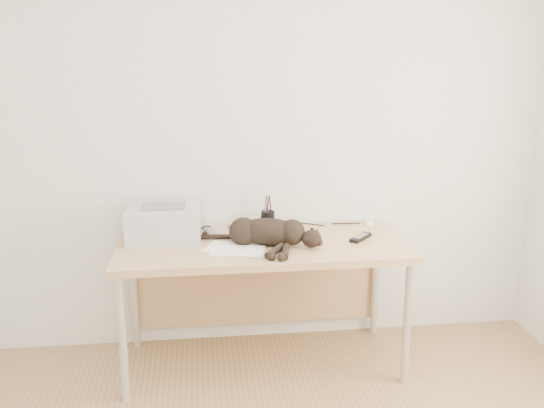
{
  "coord_description": "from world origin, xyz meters",
  "views": [
    {
      "loc": [
        -0.34,
        -1.78,
        1.8
      ],
      "look_at": [
        0.05,
        1.34,
        0.97
      ],
      "focal_mm": 40.0,
      "sensor_mm": 36.0,
      "label": 1
    }
  ],
  "objects": [
    {
      "name": "cable_tangle",
      "position": [
        0.0,
        1.7,
        0.75
      ],
      "size": [
        1.36,
        0.07,
        0.01
      ],
      "primitive_type": null,
      "color": "black",
      "rests_on": "desk"
    },
    {
      "name": "papers",
      "position": [
        -0.16,
        1.29,
        0.74
      ],
      "size": [
        0.36,
        0.3,
        0.01
      ],
      "color": "white",
      "rests_on": "desk"
    },
    {
      "name": "desk",
      "position": [
        0.0,
        1.48,
        0.61
      ],
      "size": [
        1.6,
        0.7,
        0.74
      ],
      "color": "tan",
      "rests_on": "floor"
    },
    {
      "name": "mug",
      "position": [
        -0.02,
        1.67,
        0.78
      ],
      "size": [
        0.13,
        0.13,
        0.08
      ],
      "primitive_type": "imported",
      "rotation": [
        0.0,
        0.0,
        0.7
      ],
      "color": "silver",
      "rests_on": "desk"
    },
    {
      "name": "pen_cup",
      "position": [
        0.06,
        1.65,
        0.8
      ],
      "size": [
        0.08,
        0.08,
        0.2
      ],
      "color": "black",
      "rests_on": "desk"
    },
    {
      "name": "remote_black",
      "position": [
        0.56,
        1.39,
        0.75
      ],
      "size": [
        0.16,
        0.17,
        0.02
      ],
      "primitive_type": "cube",
      "rotation": [
        0.0,
        0.0,
        -0.74
      ],
      "color": "black",
      "rests_on": "desk"
    },
    {
      "name": "printer",
      "position": [
        -0.54,
        1.54,
        0.83
      ],
      "size": [
        0.41,
        0.35,
        0.19
      ],
      "color": "silver",
      "rests_on": "desk"
    },
    {
      "name": "cat",
      "position": [
        0.01,
        1.35,
        0.81
      ],
      "size": [
        0.66,
        0.45,
        0.16
      ],
      "rotation": [
        0.0,
        0.0,
        -0.33
      ],
      "color": "black",
      "rests_on": "desk"
    },
    {
      "name": "mouse",
      "position": [
        0.69,
        1.67,
        0.76
      ],
      "size": [
        0.09,
        0.12,
        0.03
      ],
      "primitive_type": "ellipsoid",
      "rotation": [
        0.0,
        0.0,
        -0.3
      ],
      "color": "white",
      "rests_on": "desk"
    },
    {
      "name": "wall_back",
      "position": [
        0.0,
        1.75,
        1.3
      ],
      "size": [
        3.5,
        0.0,
        3.5
      ],
      "primitive_type": "plane",
      "rotation": [
        1.57,
        0.0,
        0.0
      ],
      "color": "white",
      "rests_on": "floor"
    },
    {
      "name": "remote_grey",
      "position": [
        -0.28,
        1.57,
        0.75
      ],
      "size": [
        0.08,
        0.19,
        0.02
      ],
      "primitive_type": "cube",
      "rotation": [
        0.0,
        0.0,
        0.19
      ],
      "color": "gray",
      "rests_on": "desk"
    }
  ]
}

